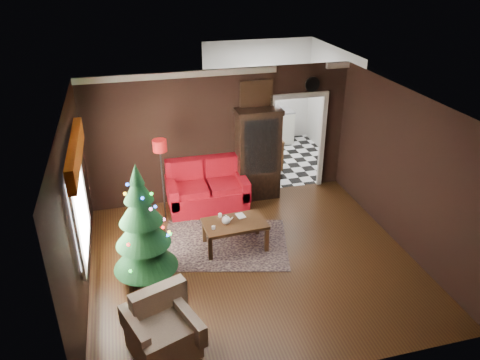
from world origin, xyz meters
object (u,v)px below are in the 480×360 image
object	(u,v)px
wall_clock	(312,84)
loveseat	(207,186)
armchair	(162,328)
kitchen_table	(266,153)
coffee_table	(235,234)
christmas_tree	(142,226)
curio_cabinet	(258,156)
teapot	(226,220)
floor_lamp	(163,181)

from	to	relation	value
wall_clock	loveseat	bearing A→B (deg)	-170.34
armchair	kitchen_table	size ratio (longest dim) A/B	1.13
armchair	coffee_table	xyz separation A→B (m)	(1.53, 2.19, -0.20)
loveseat	christmas_tree	size ratio (longest dim) A/B	0.86
armchair	kitchen_table	bearing A→B (deg)	39.68
curio_cabinet	teapot	world-z (taller)	curio_cabinet
coffee_table	teapot	world-z (taller)	teapot
loveseat	kitchen_table	distance (m)	2.45
floor_lamp	kitchen_table	size ratio (longest dim) A/B	2.29
coffee_table	kitchen_table	xyz separation A→B (m)	(1.60, 3.18, 0.11)
curio_cabinet	teapot	bearing A→B (deg)	-122.13
teapot	loveseat	bearing A→B (deg)	91.56
floor_lamp	armchair	distance (m)	3.58
teapot	kitchen_table	bearing A→B (deg)	61.18
loveseat	christmas_tree	xyz separation A→B (m)	(-1.42, -2.10, 0.55)
armchair	teapot	xyz separation A→B (m)	(1.36, 2.18, 0.14)
armchair	wall_clock	distance (m)	5.85
curio_cabinet	wall_clock	size ratio (longest dim) A/B	5.94
curio_cabinet	coffee_table	distance (m)	2.11
floor_lamp	wall_clock	xyz separation A→B (m)	(3.26, 0.59, 1.55)
armchair	kitchen_table	distance (m)	6.22
curio_cabinet	kitchen_table	world-z (taller)	curio_cabinet
loveseat	wall_clock	distance (m)	3.04
christmas_tree	armchair	size ratio (longest dim) A/B	2.34
floor_lamp	christmas_tree	distance (m)	1.99
coffee_table	wall_clock	size ratio (longest dim) A/B	3.48
curio_cabinet	christmas_tree	size ratio (longest dim) A/B	0.96
loveseat	floor_lamp	distance (m)	0.99
floor_lamp	wall_clock	world-z (taller)	wall_clock
curio_cabinet	wall_clock	distance (m)	1.88
loveseat	coffee_table	xyz separation A→B (m)	(0.20, -1.53, -0.24)
wall_clock	kitchen_table	world-z (taller)	wall_clock
loveseat	armchair	bearing A→B (deg)	-109.55
curio_cabinet	kitchen_table	xyz separation A→B (m)	(0.65, 1.43, -0.57)
curio_cabinet	coffee_table	xyz separation A→B (m)	(-0.95, -1.75, -0.69)
floor_lamp	coffee_table	bearing A→B (deg)	-50.29
curio_cabinet	christmas_tree	world-z (taller)	christmas_tree
floor_lamp	kitchen_table	bearing A→B (deg)	34.16
christmas_tree	wall_clock	world-z (taller)	wall_clock
floor_lamp	kitchen_table	xyz separation A→B (m)	(2.71, 1.84, -0.45)
floor_lamp	teapot	size ratio (longest dim) A/B	9.71
armchair	curio_cabinet	bearing A→B (deg)	37.76
wall_clock	teapot	bearing A→B (deg)	-139.89
christmas_tree	wall_clock	distance (m)	4.71
coffee_table	christmas_tree	bearing A→B (deg)	-160.80
wall_clock	kitchen_table	xyz separation A→B (m)	(-0.55, 1.25, -2.00)
curio_cabinet	christmas_tree	xyz separation A→B (m)	(-2.57, -2.32, 0.10)
loveseat	armchair	world-z (taller)	loveseat
christmas_tree	kitchen_table	world-z (taller)	christmas_tree
floor_lamp	christmas_tree	size ratio (longest dim) A/B	0.87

